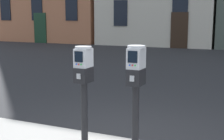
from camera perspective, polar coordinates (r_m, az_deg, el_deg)
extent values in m
cylinder|color=black|center=(4.24, -5.06, -7.90)|extent=(0.09, 0.09, 0.86)
cube|color=black|center=(4.11, -5.17, -0.86)|extent=(0.18, 0.25, 0.20)
cube|color=#A5A8AD|center=(4.00, -6.10, -1.15)|extent=(0.06, 0.01, 0.07)
cube|color=#B7BABF|center=(4.08, -5.22, 2.20)|extent=(0.18, 0.24, 0.24)
cube|color=black|center=(3.97, -6.10, 2.41)|extent=(0.12, 0.01, 0.14)
cylinder|color=blue|center=(4.00, -6.52, 1.06)|extent=(0.02, 0.01, 0.02)
cylinder|color=red|center=(3.98, -6.09, 1.02)|extent=(0.02, 0.01, 0.02)
cylinder|color=green|center=(3.97, -5.66, 0.99)|extent=(0.02, 0.01, 0.02)
cylinder|color=#B7BABF|center=(4.06, -5.24, 4.11)|extent=(0.23, 0.23, 0.03)
cylinder|color=black|center=(3.96, 4.27, -8.98)|extent=(0.09, 0.09, 0.88)
cube|color=black|center=(3.82, 4.37, -1.23)|extent=(0.18, 0.25, 0.20)
cube|color=#A5A8AD|center=(3.71, 3.66, -1.57)|extent=(0.06, 0.01, 0.07)
cube|color=#B7BABF|center=(3.78, 4.42, 2.15)|extent=(0.18, 0.24, 0.25)
cube|color=black|center=(3.67, 3.75, 2.40)|extent=(0.12, 0.01, 0.14)
cylinder|color=blue|center=(3.70, 3.22, 0.89)|extent=(0.02, 0.01, 0.02)
cylinder|color=red|center=(3.68, 3.72, 0.85)|extent=(0.02, 0.01, 0.02)
cylinder|color=green|center=(3.67, 4.23, 0.81)|extent=(0.02, 0.01, 0.02)
cylinder|color=#B7BABF|center=(3.77, 4.45, 4.26)|extent=(0.23, 0.23, 0.03)
cube|color=black|center=(24.75, -18.81, 10.42)|extent=(0.90, 0.06, 1.60)
cube|color=black|center=(22.99, -13.52, 10.76)|extent=(0.90, 0.06, 1.60)
cube|color=black|center=(21.45, -7.40, 11.04)|extent=(0.90, 0.06, 1.60)
cube|color=#193823|center=(22.86, -12.93, 7.47)|extent=(1.00, 0.07, 2.10)
cube|color=black|center=(19.88, 1.56, 10.31)|extent=(0.90, 0.06, 1.60)
cube|color=black|center=(18.83, 12.25, 10.13)|extent=(0.90, 0.06, 1.60)
cube|color=black|center=(18.85, 12.13, 7.07)|extent=(1.00, 0.07, 2.10)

